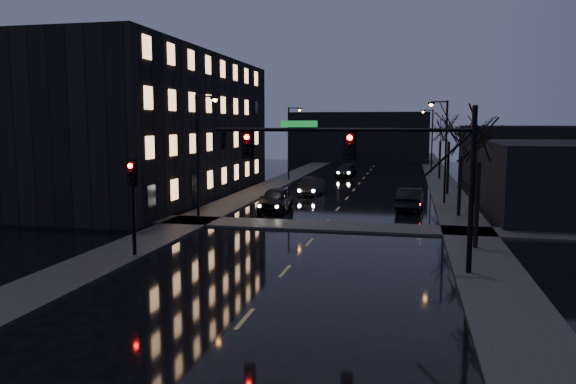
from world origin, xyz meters
The scene contains 23 objects.
ground centered at (0.00, 0.00, 0.00)m, with size 160.00×160.00×0.00m, color black.
sidewalk_left centered at (-8.50, 35.00, 0.06)m, with size 3.00×140.00×0.12m, color #2D2D2B.
sidewalk_right centered at (8.50, 35.00, 0.06)m, with size 3.00×140.00×0.12m, color #2D2D2B.
sidewalk_cross centered at (0.00, 18.50, 0.06)m, with size 40.00×3.00×0.12m, color #2D2D2B.
apartment_block centered at (-16.50, 30.00, 6.00)m, with size 12.00×30.00×12.00m, color black.
commercial_right_near centered at (15.50, 26.00, 2.50)m, with size 10.00×14.00×5.00m, color black.
commercial_right_far centered at (17.00, 48.00, 3.00)m, with size 12.00×18.00×6.00m, color black.
far_block centered at (-3.00, 78.00, 4.00)m, with size 22.00×10.00×8.00m, color black.
signal_mast centered at (3.85, 9.00, 4.87)m, with size 11.11×0.41×7.00m.
signal_pole_left centered at (-7.50, 8.99, 3.01)m, with size 0.35×0.41×4.53m.
tree_near centered at (8.40, 14.00, 6.22)m, with size 3.52×3.52×8.08m.
tree_mid_a centered at (8.40, 24.00, 5.83)m, with size 3.30×3.30×7.58m.
tree_mid_b centered at (8.40, 36.00, 6.61)m, with size 3.74×3.74×8.59m.
tree_far centered at (8.40, 50.00, 6.06)m, with size 3.43×3.43×7.88m.
streetlight_l_near centered at (-7.58, 18.00, 4.77)m, with size 1.53×0.28×8.00m.
streetlight_l_far centered at (-7.58, 45.00, 4.77)m, with size 1.53×0.28×8.00m.
streetlight_r_mid centered at (7.58, 30.00, 4.77)m, with size 1.53×0.28×8.00m.
streetlight_r_far centered at (7.58, 58.00, 4.77)m, with size 1.53×0.28×8.00m.
oncoming_car_a centered at (-4.25, 24.02, 0.84)m, with size 1.98×4.92×1.68m, color black.
oncoming_car_b centered at (-3.30, 33.33, 0.75)m, with size 1.58×4.54×1.50m, color black.
oncoming_car_c centered at (-3.93, 37.09, 0.65)m, with size 2.15×4.66×1.29m, color black.
oncoming_car_d centered at (-2.24, 51.07, 0.72)m, with size 2.01×4.94×1.43m, color black.
lead_car centered at (5.20, 26.74, 0.80)m, with size 1.69×4.86×1.60m, color black.
Camera 1 is at (5.07, -14.80, 6.28)m, focal length 35.00 mm.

